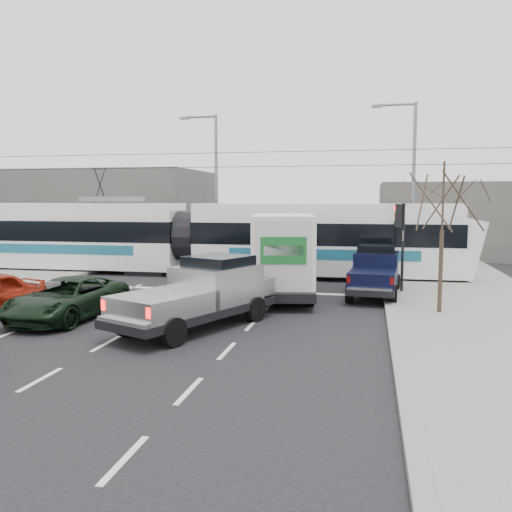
% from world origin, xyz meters
% --- Properties ---
extents(ground, '(120.00, 120.00, 0.00)m').
position_xyz_m(ground, '(0.00, 0.00, 0.00)').
color(ground, black).
rests_on(ground, ground).
extents(sidewalk_right, '(6.00, 60.00, 0.15)m').
position_xyz_m(sidewalk_right, '(9.00, 0.00, 0.07)').
color(sidewalk_right, gray).
rests_on(sidewalk_right, ground).
extents(rails, '(60.00, 1.60, 0.03)m').
position_xyz_m(rails, '(0.00, 10.00, 0.01)').
color(rails, '#33302D').
rests_on(rails, ground).
extents(building_left, '(14.00, 10.00, 6.00)m').
position_xyz_m(building_left, '(-14.00, 22.00, 3.00)').
color(building_left, '#68635E').
rests_on(building_left, ground).
extents(building_right, '(12.00, 10.00, 5.00)m').
position_xyz_m(building_right, '(12.00, 24.00, 2.50)').
color(building_right, '#68635E').
rests_on(building_right, ground).
extents(bare_tree, '(2.40, 2.40, 5.00)m').
position_xyz_m(bare_tree, '(7.60, 2.50, 3.79)').
color(bare_tree, '#47382B').
rests_on(bare_tree, ground).
extents(traffic_signal, '(0.44, 0.44, 3.60)m').
position_xyz_m(traffic_signal, '(6.47, 6.50, 2.74)').
color(traffic_signal, black).
rests_on(traffic_signal, ground).
extents(street_lamp_near, '(2.38, 0.25, 9.00)m').
position_xyz_m(street_lamp_near, '(7.31, 14.00, 5.11)').
color(street_lamp_near, slate).
rests_on(street_lamp_near, ground).
extents(street_lamp_far, '(2.38, 0.25, 9.00)m').
position_xyz_m(street_lamp_far, '(-4.19, 16.00, 5.11)').
color(street_lamp_far, slate).
rests_on(street_lamp_far, ground).
extents(catenary, '(60.00, 0.20, 7.00)m').
position_xyz_m(catenary, '(0.00, 10.00, 3.88)').
color(catenary, black).
rests_on(catenary, ground).
extents(tram, '(27.04, 3.00, 5.51)m').
position_xyz_m(tram, '(-4.01, 10.58, 1.96)').
color(tram, white).
rests_on(tram, ground).
extents(silver_pickup, '(4.19, 6.15, 2.13)m').
position_xyz_m(silver_pickup, '(0.27, -0.48, 1.06)').
color(silver_pickup, black).
rests_on(silver_pickup, ground).
extents(box_truck, '(3.34, 6.92, 3.32)m').
position_xyz_m(box_truck, '(1.89, 4.99, 1.64)').
color(box_truck, black).
rests_on(box_truck, ground).
extents(navy_pickup, '(2.19, 4.91, 2.01)m').
position_xyz_m(navy_pickup, '(5.53, 6.07, 0.99)').
color(navy_pickup, black).
rests_on(navy_pickup, ground).
extents(green_car, '(2.56, 4.97, 1.34)m').
position_xyz_m(green_car, '(-4.39, -0.39, 0.67)').
color(green_car, black).
rests_on(green_car, ground).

